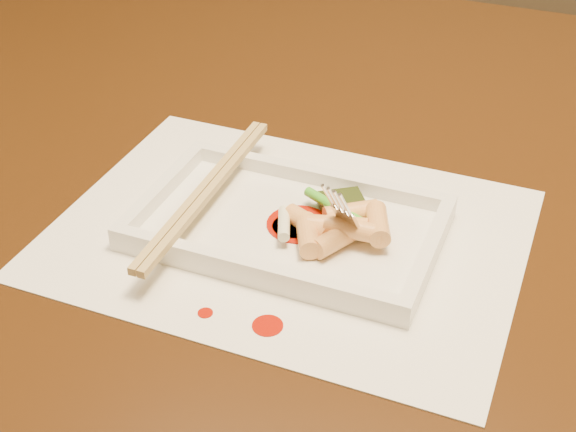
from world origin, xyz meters
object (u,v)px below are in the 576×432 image
at_px(placemat, 288,233).
at_px(plate_base, 288,229).
at_px(fork, 377,158).
at_px(chopstick_a, 202,189).
at_px(table, 304,211).

distance_m(placemat, plate_base, 0.00).
bearing_deg(fork, placemat, -165.58).
bearing_deg(chopstick_a, plate_base, 0.00).
bearing_deg(placemat, table, 106.24).
xyz_separation_m(chopstick_a, fork, (0.15, 0.02, 0.06)).
height_order(plate_base, chopstick_a, chopstick_a).
bearing_deg(plate_base, chopstick_a, 180.00).
distance_m(placemat, chopstick_a, 0.09).
bearing_deg(chopstick_a, table, 79.72).
distance_m(table, chopstick_a, 0.22).
bearing_deg(table, plate_base, -73.76).
xyz_separation_m(table, placemat, (0.05, -0.17, 0.10)).
bearing_deg(chopstick_a, fork, 6.75).
height_order(table, placemat, placemat).
height_order(table, fork, fork).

